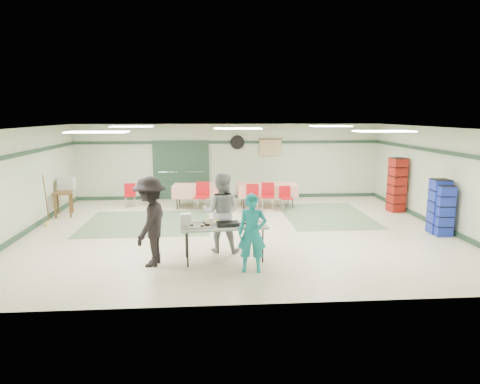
{
  "coord_description": "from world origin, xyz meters",
  "views": [
    {
      "loc": [
        -0.76,
        -10.96,
        3.03
      ],
      "look_at": [
        0.04,
        -0.3,
        1.09
      ],
      "focal_mm": 32.0,
      "sensor_mm": 36.0,
      "label": 1
    }
  ],
  "objects": [
    {
      "name": "floor",
      "position": [
        0.0,
        0.0,
        0.0
      ],
      "size": [
        11.0,
        11.0,
        0.0
      ],
      "primitive_type": "plane",
      "color": "beige",
      "rests_on": "ground"
    },
    {
      "name": "ceiling",
      "position": [
        0.0,
        0.0,
        2.7
      ],
      "size": [
        11.0,
        11.0,
        0.0
      ],
      "primitive_type": "plane",
      "rotation": [
        3.14,
        0.0,
        0.0
      ],
      "color": "white",
      "rests_on": "wall_back"
    },
    {
      "name": "wall_back",
      "position": [
        0.0,
        4.5,
        1.35
      ],
      "size": [
        11.0,
        0.0,
        11.0
      ],
      "primitive_type": "plane",
      "rotation": [
        1.57,
        0.0,
        0.0
      ],
      "color": "#B8C0A4",
      "rests_on": "floor"
    },
    {
      "name": "wall_front",
      "position": [
        0.0,
        -4.5,
        1.35
      ],
      "size": [
        11.0,
        0.0,
        11.0
      ],
      "primitive_type": "plane",
      "rotation": [
        -1.57,
        0.0,
        0.0
      ],
      "color": "#B8C0A4",
      "rests_on": "floor"
    },
    {
      "name": "wall_left",
      "position": [
        -5.5,
        0.0,
        1.35
      ],
      "size": [
        0.0,
        9.0,
        9.0
      ],
      "primitive_type": "plane",
      "rotation": [
        1.57,
        0.0,
        1.57
      ],
      "color": "#B8C0A4",
      "rests_on": "floor"
    },
    {
      "name": "wall_right",
      "position": [
        5.5,
        0.0,
        1.35
      ],
      "size": [
        0.0,
        9.0,
        9.0
      ],
      "primitive_type": "plane",
      "rotation": [
        1.57,
        0.0,
        -1.57
      ],
      "color": "#B8C0A4",
      "rests_on": "floor"
    },
    {
      "name": "trim_back",
      "position": [
        0.0,
        4.47,
        2.05
      ],
      "size": [
        11.0,
        0.06,
        0.1
      ],
      "primitive_type": "cube",
      "color": "#203C2A",
      "rests_on": "wall_back"
    },
    {
      "name": "baseboard_back",
      "position": [
        0.0,
        4.47,
        0.06
      ],
      "size": [
        11.0,
        0.06,
        0.12
      ],
      "primitive_type": "cube",
      "color": "#203C2A",
      "rests_on": "floor"
    },
    {
      "name": "trim_left",
      "position": [
        -5.47,
        0.0,
        2.05
      ],
      "size": [
        0.06,
        9.0,
        0.1
      ],
      "primitive_type": "cube",
      "rotation": [
        0.0,
        0.0,
        1.57
      ],
      "color": "#203C2A",
      "rests_on": "wall_back"
    },
    {
      "name": "baseboard_left",
      "position": [
        -5.47,
        0.0,
        0.06
      ],
      "size": [
        0.06,
        9.0,
        0.12
      ],
      "primitive_type": "cube",
      "rotation": [
        0.0,
        0.0,
        1.57
      ],
      "color": "#203C2A",
      "rests_on": "floor"
    },
    {
      "name": "trim_right",
      "position": [
        5.47,
        0.0,
        2.05
      ],
      "size": [
        0.06,
        9.0,
        0.1
      ],
      "primitive_type": "cube",
      "rotation": [
        0.0,
        0.0,
        1.57
      ],
      "color": "#203C2A",
      "rests_on": "wall_back"
    },
    {
      "name": "baseboard_right",
      "position": [
        5.47,
        0.0,
        0.06
      ],
      "size": [
        0.06,
        9.0,
        0.12
      ],
      "primitive_type": "cube",
      "rotation": [
        0.0,
        0.0,
        1.57
      ],
      "color": "#203C2A",
      "rests_on": "floor"
    },
    {
      "name": "green_patch_a",
      "position": [
        -2.5,
        1.0,
        0.0
      ],
      "size": [
        3.5,
        3.0,
        0.01
      ],
      "primitive_type": "cube",
      "color": "gray",
      "rests_on": "floor"
    },
    {
      "name": "green_patch_b",
      "position": [
        2.8,
        1.5,
        0.0
      ],
      "size": [
        2.5,
        3.5,
        0.01
      ],
      "primitive_type": "cube",
      "color": "gray",
      "rests_on": "floor"
    },
    {
      "name": "double_door_left",
      "position": [
        -2.2,
        4.44,
        1.05
      ],
      "size": [
        0.9,
        0.06,
        2.1
      ],
      "primitive_type": "cube",
      "color": "#969895",
      "rests_on": "floor"
    },
    {
      "name": "double_door_right",
      "position": [
        -1.25,
        4.44,
        1.05
      ],
      "size": [
        0.9,
        0.06,
        2.1
      ],
      "primitive_type": "cube",
      "color": "#969895",
      "rests_on": "floor"
    },
    {
      "name": "door_frame",
      "position": [
        -1.73,
        4.42,
        1.05
      ],
      "size": [
        2.0,
        0.03,
        2.15
      ],
      "primitive_type": "cube",
      "color": "#203C2A",
      "rests_on": "floor"
    },
    {
      "name": "wall_fan",
      "position": [
        0.3,
        4.44,
        2.05
      ],
      "size": [
        0.5,
        0.1,
        0.5
      ],
      "primitive_type": "cylinder",
      "rotation": [
        1.57,
        0.0,
        0.0
      ],
      "color": "black",
      "rests_on": "wall_back"
    },
    {
      "name": "scroll_banner",
      "position": [
        1.5,
        4.44,
        1.85
      ],
      "size": [
        0.8,
        0.02,
        0.6
      ],
      "primitive_type": "cube",
      "color": "tan",
      "rests_on": "wall_back"
    },
    {
      "name": "serving_table",
      "position": [
        -0.45,
        -2.31,
        0.71
      ],
      "size": [
        1.85,
        0.9,
        0.76
      ],
      "rotation": [
        0.0,
        0.0,
        0.1
      ],
      "color": "#A3A39E",
      "rests_on": "floor"
    },
    {
      "name": "sheet_tray_right",
      "position": [
        0.11,
        -2.4,
        0.77
      ],
      "size": [
        0.67,
        0.54,
        0.02
      ],
      "primitive_type": "cube",
      "rotation": [
        0.0,
        0.0,
        0.1
      ],
      "color": "silver",
      "rests_on": "serving_table"
    },
    {
      "name": "sheet_tray_mid",
      "position": [
        -0.61,
        -2.13,
        0.77
      ],
      "size": [
        0.61,
        0.48,
        0.02
      ],
      "primitive_type": "cube",
      "rotation": [
        0.0,
        0.0,
        0.1
      ],
      "color": "silver",
      "rests_on": "serving_table"
    },
    {
      "name": "sheet_tray_left",
      "position": [
        -0.98,
        -2.38,
        0.77
      ],
      "size": [
        0.61,
        0.49,
        0.02
      ],
      "primitive_type": "cube",
      "rotation": [
        0.0,
        0.0,
        0.1
      ],
      "color": "silver",
      "rests_on": "serving_table"
    },
    {
      "name": "baking_pan",
      "position": [
        -0.37,
        -2.37,
        0.8
      ],
      "size": [
        0.48,
        0.33,
        0.08
      ],
      "primitive_type": "cube",
      "rotation": [
        0.0,
        0.0,
        0.1
      ],
      "color": "black",
      "rests_on": "serving_table"
    },
    {
      "name": "foam_box_stack",
      "position": [
        -1.24,
        -2.28,
        0.88
      ],
      "size": [
        0.24,
        0.22,
        0.25
      ],
      "primitive_type": "cube",
      "rotation": [
        0.0,
        0.0,
        0.1
      ],
      "color": "white",
      "rests_on": "serving_table"
    },
    {
      "name": "volunteer_teal",
      "position": [
        0.07,
        -3.01,
        0.77
      ],
      "size": [
        0.61,
        0.44,
        1.54
      ],
      "primitive_type": "imported",
      "rotation": [
        0.0,
        0.0,
        -0.14
      ],
      "color": "teal",
      "rests_on": "floor"
    },
    {
      "name": "volunteer_grey",
      "position": [
        -0.48,
        -1.68,
        0.89
      ],
      "size": [
        0.98,
        0.84,
        1.77
      ],
      "primitive_type": "imported",
      "rotation": [
        0.0,
        0.0,
        2.93
      ],
      "color": "#949499",
      "rests_on": "floor"
    },
    {
      "name": "volunteer_dark",
      "position": [
        -1.94,
        -2.49,
        0.91
      ],
      "size": [
        0.88,
        1.28,
        1.82
      ],
      "primitive_type": "imported",
      "rotation": [
        0.0,
        0.0,
        -1.76
      ],
      "color": "black",
      "rests_on": "floor"
    },
    {
      "name": "dining_table_a",
      "position": [
        1.18,
        2.94,
        0.57
      ],
      "size": [
        1.97,
        0.91,
        0.77
      ],
      "rotation": [
        0.0,
        0.0,
        0.02
      ],
      "color": "red",
      "rests_on": "floor"
    },
    {
      "name": "dining_table_b",
      "position": [
        -1.02,
        2.94,
        0.57
      ],
      "size": [
        1.84,
        0.93,
        0.77
      ],
      "rotation": [
        0.0,
        0.0,
        -0.08
      ],
      "color": "red",
      "rests_on": "floor"
    },
    {
      "name": "chair_a",
      "position": [
        1.13,
        2.38,
        0.54
      ],
      "size": [
        0.47,
        0.47,
        0.88
      ],
      "rotation": [
        0.0,
        0.0,
        -0.15
      ],
      "color": "#B70E10",
      "rests_on": "floor"
    },
    {
      "name": "chair_b",
      "position": [
        0.64,
        2.37,
        0.52
      ],
      "size": [
        0.42,
        0.42,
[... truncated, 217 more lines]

